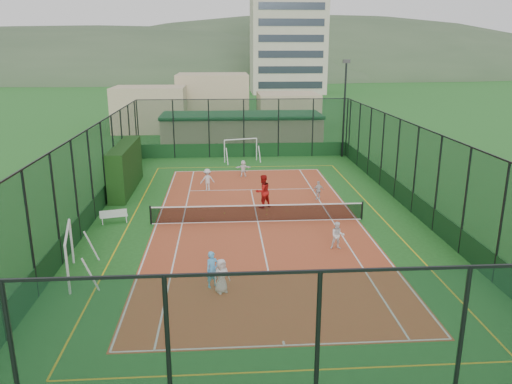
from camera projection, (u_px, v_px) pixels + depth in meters
ground at (258, 222)px, 27.32m from camera, size 300.00×300.00×0.00m
court_slab at (258, 222)px, 27.32m from camera, size 11.17×23.97×0.01m
tennis_net at (258, 213)px, 27.18m from camera, size 11.67×0.12×1.06m
perimeter_fence at (258, 178)px, 26.63m from camera, size 18.12×34.12×5.00m
floodlight_ne at (344, 109)px, 42.65m from camera, size 0.60×0.26×8.25m
clubhouse at (242, 130)px, 47.97m from camera, size 15.20×7.20×3.15m
apartment_tower at (288, 19)px, 102.54m from camera, size 15.00×12.00×30.00m
distant_hills at (227, 76)px, 171.10m from camera, size 200.00×60.00×24.00m
hedge_left at (126, 168)px, 33.02m from camera, size 1.06×7.06×3.09m
white_bench at (114, 216)px, 27.04m from camera, size 1.49×0.74×0.81m
futsal_goal_near at (70, 255)px, 20.40m from camera, size 3.26×1.59×2.03m
futsal_goal_far at (241, 150)px, 41.66m from camera, size 3.02×1.59×1.87m
child_near_left at (222, 276)px, 19.23m from camera, size 0.80×0.70×1.38m
child_near_mid at (212, 269)px, 19.67m from camera, size 0.65×0.58×1.48m
child_near_right at (338, 236)px, 23.43m from camera, size 0.67×0.54×1.33m
child_far_left at (207, 180)px, 33.14m from camera, size 1.06×0.77×1.47m
child_far_right at (318, 190)px, 31.13m from camera, size 0.74×0.41×1.19m
child_far_back at (243, 168)px, 36.76m from camera, size 1.15×0.40×1.23m
coach at (263, 191)px, 29.47m from camera, size 1.22×1.15×2.00m
tennis_balls at (250, 213)px, 28.58m from camera, size 4.95×1.33×0.07m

